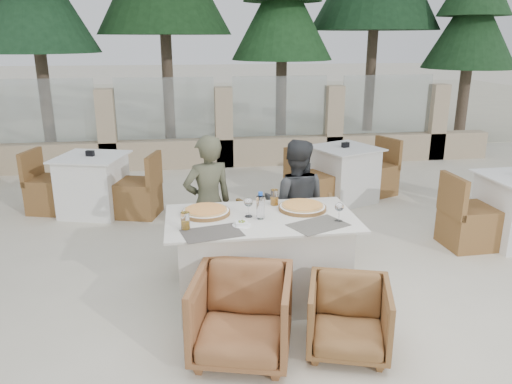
{
  "coord_description": "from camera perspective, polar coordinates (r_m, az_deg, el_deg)",
  "views": [
    {
      "loc": [
        -0.72,
        -3.94,
        2.22
      ],
      "look_at": [
        -0.09,
        0.26,
        0.9
      ],
      "focal_mm": 35.0,
      "sensor_mm": 36.0,
      "label": 1
    }
  ],
  "objects": [
    {
      "name": "ground",
      "position": [
        4.58,
        1.69,
        -11.76
      ],
      "size": [
        80.0,
        80.0,
        0.0
      ],
      "primitive_type": "plane",
      "color": "beige",
      "rests_on": "ground"
    },
    {
      "name": "beer_glass_right",
      "position": [
        4.49,
        2.11,
        -0.62
      ],
      "size": [
        0.08,
        0.08,
        0.14
      ],
      "primitive_type": "cylinder",
      "rotation": [
        0.0,
        0.0,
        -0.09
      ],
      "color": "orange",
      "rests_on": "dining_table"
    },
    {
      "name": "bg_table_a",
      "position": [
        6.82,
        -18.11,
        0.77
      ],
      "size": [
        1.8,
        1.24,
        0.77
      ],
      "primitive_type": null,
      "rotation": [
        0.0,
        0.0,
        -0.28
      ],
      "color": "white",
      "rests_on": "ground"
    },
    {
      "name": "armchair_near_left",
      "position": [
        3.67,
        -1.61,
        -13.92
      ],
      "size": [
        0.84,
        0.86,
        0.64
      ],
      "primitive_type": "imported",
      "rotation": [
        0.0,
        0.0,
        -0.26
      ],
      "color": "brown",
      "rests_on": "ground"
    },
    {
      "name": "wine_glass_corner",
      "position": [
        4.14,
        9.47,
        -2.14
      ],
      "size": [
        0.09,
        0.09,
        0.18
      ],
      "primitive_type": null,
      "rotation": [
        0.0,
        0.0,
        -0.27
      ],
      "color": "silver",
      "rests_on": "dining_table"
    },
    {
      "name": "placemat_near_right",
      "position": [
        4.06,
        7.13,
        -3.76
      ],
      "size": [
        0.53,
        0.46,
        0.0
      ],
      "primitive_type": "cube",
      "rotation": [
        0.0,
        0.0,
        0.43
      ],
      "color": "#5C584F",
      "rests_on": "dining_table"
    },
    {
      "name": "pine_far_left",
      "position": [
        11.3,
        -23.98,
        18.56
      ],
      "size": [
        2.42,
        2.42,
        5.5
      ],
      "primitive_type": "cone",
      "color": "#1B4123",
      "rests_on": "ground"
    },
    {
      "name": "pizza_left",
      "position": [
        4.29,
        -5.74,
        -2.18
      ],
      "size": [
        0.43,
        0.43,
        0.05
      ],
      "primitive_type": "cylinder",
      "rotation": [
        0.0,
        0.0,
        0.05
      ],
      "color": "orange",
      "rests_on": "dining_table"
    },
    {
      "name": "olive_dish",
      "position": [
        4.02,
        -1.65,
        -3.58
      ],
      "size": [
        0.13,
        0.13,
        0.04
      ],
      "primitive_type": null,
      "rotation": [
        0.0,
        0.0,
        -0.23
      ],
      "color": "white",
      "rests_on": "dining_table"
    },
    {
      "name": "bg_table_b",
      "position": [
        7.09,
        10.0,
        2.01
      ],
      "size": [
        1.83,
        1.39,
        0.77
      ],
      "primitive_type": null,
      "rotation": [
        0.0,
        0.0,
        0.4
      ],
      "color": "silver",
      "rests_on": "ground"
    },
    {
      "name": "water_bottle",
      "position": [
        4.14,
        0.51,
        -1.54
      ],
      "size": [
        0.08,
        0.08,
        0.23
      ],
      "primitive_type": "cylinder",
      "rotation": [
        0.0,
        0.0,
        0.17
      ],
      "color": "#A3BDD7",
      "rests_on": "dining_table"
    },
    {
      "name": "pine_far_right",
      "position": [
        12.15,
        23.33,
        16.07
      ],
      "size": [
        1.98,
        1.98,
        4.5
      ],
      "primitive_type": "cone",
      "color": "#1D4120",
      "rests_on": "ground"
    },
    {
      "name": "pizza_right",
      "position": [
        4.4,
        5.32,
        -1.67
      ],
      "size": [
        0.53,
        0.53,
        0.05
      ],
      "primitive_type": "cylinder",
      "rotation": [
        0.0,
        0.0,
        0.31
      ],
      "color": "orange",
      "rests_on": "dining_table"
    },
    {
      "name": "perimeter_wall_far",
      "position": [
        8.88,
        -3.71,
        8.03
      ],
      "size": [
        10.0,
        0.34,
        1.6
      ],
      "primitive_type": null,
      "color": "tan",
      "rests_on": "ground"
    },
    {
      "name": "armchair_near_right",
      "position": [
        3.8,
        10.53,
        -13.95
      ],
      "size": [
        0.73,
        0.74,
        0.54
      ],
      "primitive_type": "imported",
      "rotation": [
        0.0,
        0.0,
        -0.3
      ],
      "color": "brown",
      "rests_on": "ground"
    },
    {
      "name": "diner_left",
      "position": [
        4.86,
        -5.49,
        -1.34
      ],
      "size": [
        0.57,
        0.46,
        1.35
      ],
      "primitive_type": "imported",
      "rotation": [
        0.0,
        0.0,
        3.45
      ],
      "color": "#4E4F39",
      "rests_on": "ground"
    },
    {
      "name": "wine_glass_centre",
      "position": [
        4.19,
        -0.86,
        -1.65
      ],
      "size": [
        0.09,
        0.09,
        0.18
      ],
      "primitive_type": null,
      "rotation": [
        0.0,
        0.0,
        0.18
      ],
      "color": "white",
      "rests_on": "dining_table"
    },
    {
      "name": "armchair_far_right",
      "position": [
        5.26,
        5.2,
        -4.06
      ],
      "size": [
        0.79,
        0.81,
        0.62
      ],
      "primitive_type": "imported",
      "rotation": [
        0.0,
        0.0,
        2.93
      ],
      "color": "brown",
      "rests_on": "ground"
    },
    {
      "name": "pine_centre",
      "position": [
        11.36,
        3.0,
        18.66
      ],
      "size": [
        2.2,
        2.2,
        5.0
      ],
      "primitive_type": "cone",
      "color": "#1F4A22",
      "rests_on": "ground"
    },
    {
      "name": "placemat_near_left",
      "position": [
        3.89,
        -5.06,
        -4.68
      ],
      "size": [
        0.5,
        0.39,
        0.0
      ],
      "primitive_type": "cube",
      "rotation": [
        0.0,
        0.0,
        0.22
      ],
      "color": "#504B45",
      "rests_on": "dining_table"
    },
    {
      "name": "armchair_far_left",
      "position": [
        5.03,
        -3.45,
        -5.22
      ],
      "size": [
        0.84,
        0.85,
        0.6
      ],
      "primitive_type": "imported",
      "rotation": [
        0.0,
        0.0,
        3.51
      ],
      "color": "olive",
      "rests_on": "ground"
    },
    {
      "name": "beer_glass_left",
      "position": [
        3.96,
        -8.09,
        -3.3
      ],
      "size": [
        0.08,
        0.08,
        0.14
      ],
      "primitive_type": "cylinder",
      "rotation": [
        0.0,
        0.0,
        -0.19
      ],
      "color": "#C88C1C",
      "rests_on": "dining_table"
    },
    {
      "name": "diner_right",
      "position": [
        4.93,
        4.5,
        -1.39
      ],
      "size": [
        0.74,
        0.64,
        1.3
      ],
      "primitive_type": "imported",
      "rotation": [
        0.0,
        0.0,
        2.87
      ],
      "color": "#333538",
      "rests_on": "ground"
    },
    {
      "name": "dining_table",
      "position": [
        4.36,
        0.58,
        -7.65
      ],
      "size": [
        1.6,
        0.9,
        0.77
      ],
      "primitive_type": null,
      "color": "silver",
      "rests_on": "ground"
    },
    {
      "name": "sand_patch",
      "position": [
        18.09,
        -6.17,
        10.14
      ],
      "size": [
        30.0,
        16.0,
        0.01
      ],
      "primitive_type": "cube",
      "color": "beige",
      "rests_on": "ground"
    }
  ]
}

